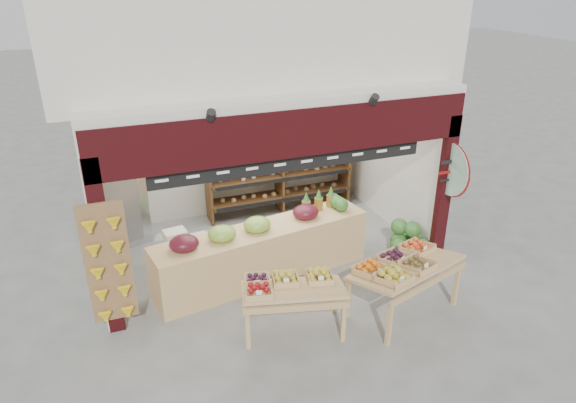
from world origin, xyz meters
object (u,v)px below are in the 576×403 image
(mid_counter, at_px, (263,251))
(watermelon_pile, at_px, (409,240))
(display_table_left, at_px, (286,286))
(back_shelving, at_px, (279,158))
(cardboard_stack, at_px, (187,248))
(refrigerator, at_px, (121,195))
(display_table_right, at_px, (402,266))

(mid_counter, bearing_deg, watermelon_pile, -2.80)
(mid_counter, height_order, display_table_left, mid_counter)
(back_shelving, bearing_deg, cardboard_stack, -149.01)
(mid_counter, bearing_deg, back_shelving, 63.62)
(cardboard_stack, height_order, mid_counter, mid_counter)
(refrigerator, bearing_deg, cardboard_stack, -68.95)
(mid_counter, xyz_separation_m, display_table_right, (1.60, -1.63, 0.31))
(display_table_left, bearing_deg, display_table_right, -8.86)
(display_table_right, bearing_deg, back_shelving, 95.88)
(back_shelving, height_order, cardboard_stack, back_shelving)
(back_shelving, height_order, display_table_right, back_shelving)
(mid_counter, bearing_deg, display_table_left, -94.57)
(back_shelving, distance_m, watermelon_pile, 3.14)
(refrigerator, distance_m, display_table_right, 5.28)
(display_table_right, bearing_deg, refrigerator, 133.53)
(mid_counter, distance_m, display_table_right, 2.31)
(display_table_left, distance_m, watermelon_pile, 3.18)
(cardboard_stack, distance_m, display_table_right, 3.83)
(mid_counter, xyz_separation_m, watermelon_pile, (2.79, -0.14, -0.28))
(back_shelving, relative_size, mid_counter, 0.83)
(cardboard_stack, distance_m, mid_counter, 1.52)
(cardboard_stack, distance_m, watermelon_pile, 4.04)
(back_shelving, relative_size, cardboard_stack, 3.11)
(watermelon_pile, bearing_deg, refrigerator, 154.22)
(back_shelving, relative_size, watermelon_pile, 4.01)
(refrigerator, bearing_deg, watermelon_pile, -44.41)
(refrigerator, height_order, display_table_right, refrigerator)
(display_table_left, bearing_deg, back_shelving, 70.97)
(cardboard_stack, bearing_deg, back_shelving, 30.99)
(refrigerator, relative_size, mid_counter, 0.50)
(refrigerator, xyz_separation_m, display_table_left, (1.92, -3.56, -0.24))
(cardboard_stack, bearing_deg, display_table_left, -68.16)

